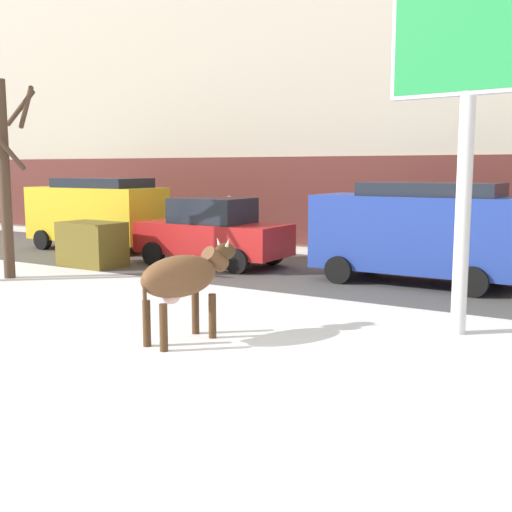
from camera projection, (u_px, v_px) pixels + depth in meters
ground_plane at (145, 364)px, 8.56m from camera, size 120.00×120.00×0.00m
road_strip at (366, 277)px, 15.37m from camera, size 60.00×5.60×0.01m
building_facade at (449, 47)px, 20.13m from camera, size 44.00×6.10×13.00m
cow_brown at (183, 277)px, 9.55m from camera, size 0.85×1.93×1.54m
billboard at (470, 57)px, 9.53m from camera, size 2.52×0.52×5.56m
car_yellow_van at (97, 211)px, 20.42m from camera, size 4.61×2.14×2.32m
car_red_sedan at (213, 232)px, 17.15m from camera, size 4.21×2.00×1.84m
car_blue_van at (418, 230)px, 14.36m from camera, size 4.61×2.14×2.32m
pedestrian_near_billboard at (451, 233)px, 17.26m from camera, size 0.36×0.24×1.73m
pedestrian_by_cars at (230, 221)px, 21.05m from camera, size 0.36×0.24×1.73m
bare_tree_far_back at (5, 167)px, 14.92m from camera, size 1.52×1.53×5.41m
dumpster at (92, 244)px, 17.00m from camera, size 1.74×1.16×1.20m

